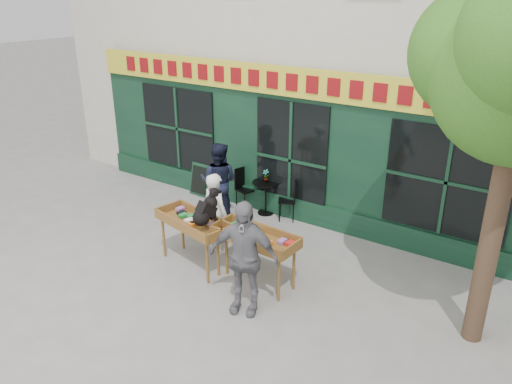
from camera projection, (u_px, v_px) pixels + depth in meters
ground at (226, 261)px, 9.34m from camera, size 80.00×80.00×0.00m
book_cart_center at (193, 225)px, 8.92m from camera, size 1.59×0.91×0.99m
dog at (205, 206)px, 8.52m from camera, size 0.45×0.66×0.60m
woman at (216, 213)px, 9.43m from camera, size 0.65×0.49×1.60m
book_cart_right at (255, 240)px, 8.38m from camera, size 1.53×0.70×0.99m
man_right at (244, 258)px, 7.61m from camera, size 1.19×0.76×1.88m
bistro_table at (266, 191)px, 11.10m from camera, size 0.60×0.60×0.76m
bistro_chair_left at (243, 184)px, 11.44m from camera, size 0.45×0.45×0.95m
bistro_chair_right at (291, 196)px, 10.80m from camera, size 0.49×0.49×0.95m
potted_plant at (266, 176)px, 10.96m from camera, size 0.16×0.11×0.30m
man_left at (219, 182)px, 10.74m from camera, size 1.02×0.90×1.74m
chalkboard at (200, 180)px, 12.15m from camera, size 0.56×0.21×0.79m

